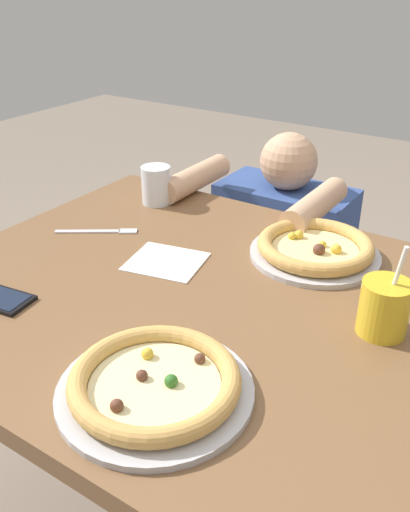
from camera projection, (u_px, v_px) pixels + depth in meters
dining_table at (195, 336)px, 1.18m from camera, size 1.12×0.92×0.75m
pizza_near at (155, 384)px, 0.84m from camera, size 0.31×0.31×0.04m
pizza_far at (315, 248)px, 1.24m from camera, size 0.29×0.29×0.04m
drink_cup_colored at (384, 308)px, 0.97m from camera, size 0.09×0.09×0.18m
water_cup_clear at (156, 184)px, 1.51m from camera, size 0.08×0.08×0.10m
paper_napkin at (166, 262)px, 1.23m from camera, size 0.19×0.17×0.00m
fork at (101, 231)px, 1.36m from camera, size 0.18×0.13×0.00m
diner_seated at (279, 281)px, 1.86m from camera, size 0.45×0.54×0.89m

